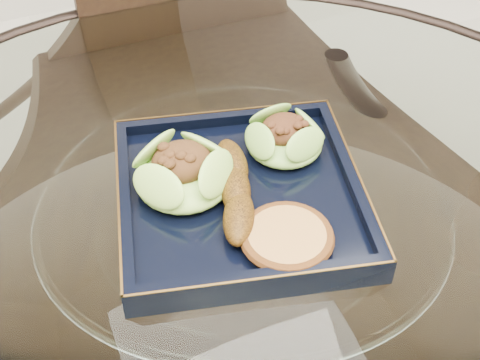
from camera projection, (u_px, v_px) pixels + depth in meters
name	position (u px, v px, depth m)	size (l,w,h in m)	color
dining_table	(242.00, 326.00, 0.84)	(1.13, 1.13, 0.77)	white
dining_chair	(210.00, 154.00, 1.24)	(0.39, 0.39, 0.87)	black
navy_plate	(240.00, 199.00, 0.75)	(0.27, 0.27, 0.02)	black
lettuce_wrap_left	(183.00, 174.00, 0.74)	(0.11, 0.11, 0.04)	#74AA31
lettuce_wrap_right	(285.00, 139.00, 0.79)	(0.09, 0.09, 0.03)	#519A2C
roasted_plantain	(235.00, 189.00, 0.73)	(0.16, 0.03, 0.03)	#603A0A
crumb_patty	(287.00, 239.00, 0.69)	(0.09, 0.09, 0.02)	#BD813F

